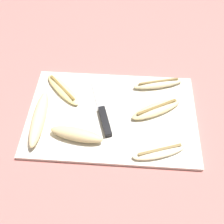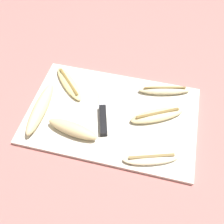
% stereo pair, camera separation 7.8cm
% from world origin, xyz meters
% --- Properties ---
extents(ground_plane, '(4.00, 4.00, 0.00)m').
position_xyz_m(ground_plane, '(0.00, 0.00, 0.00)').
color(ground_plane, '#B76B66').
extents(cutting_board, '(0.51, 0.33, 0.01)m').
position_xyz_m(cutting_board, '(0.00, 0.00, 0.01)').
color(cutting_board, silver).
rests_on(cutting_board, ground_plane).
extents(knife, '(0.08, 0.21, 0.02)m').
position_xyz_m(knife, '(-0.02, -0.02, 0.02)').
color(knife, black).
rests_on(knife, cutting_board).
extents(banana_ripe_center, '(0.17, 0.12, 0.02)m').
position_xyz_m(banana_ripe_center, '(0.13, 0.02, 0.02)').
color(banana_ripe_center, beige).
rests_on(banana_ripe_center, cutting_board).
extents(banana_soft_right, '(0.04, 0.20, 0.04)m').
position_xyz_m(banana_soft_right, '(-0.21, -0.04, 0.03)').
color(banana_soft_right, beige).
rests_on(banana_soft_right, cutting_board).
extents(banana_bright_far, '(0.16, 0.09, 0.02)m').
position_xyz_m(banana_bright_far, '(0.14, -0.12, 0.02)').
color(banana_bright_far, beige).
rests_on(banana_bright_far, cutting_board).
extents(banana_mellow_near, '(0.16, 0.06, 0.03)m').
position_xyz_m(banana_mellow_near, '(-0.09, -0.09, 0.03)').
color(banana_mellow_near, beige).
rests_on(banana_mellow_near, cutting_board).
extents(banana_golden_short, '(0.14, 0.15, 0.02)m').
position_xyz_m(banana_golden_short, '(-0.16, 0.08, 0.02)').
color(banana_golden_short, '#EDD689').
rests_on(banana_golden_short, cutting_board).
extents(banana_cream_curved, '(0.17, 0.07, 0.02)m').
position_xyz_m(banana_cream_curved, '(0.14, 0.12, 0.02)').
color(banana_cream_curved, beige).
rests_on(banana_cream_curved, cutting_board).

